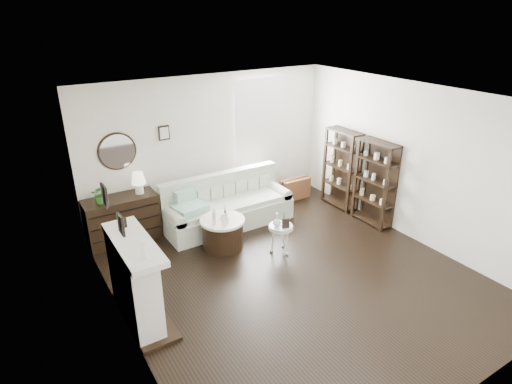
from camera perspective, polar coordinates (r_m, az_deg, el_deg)
room at (r=8.50m, az=-1.62°, el=8.44°), size 5.50×5.50×5.50m
fireplace at (r=5.82m, az=-15.77°, el=-11.69°), size 0.50×1.40×1.84m
shelf_unit_far at (r=8.79m, az=11.34°, el=3.05°), size 0.30×0.80×1.60m
shelf_unit_near at (r=8.21m, az=15.57°, el=1.14°), size 0.30×0.80×1.60m
sofa at (r=8.09m, az=-3.93°, el=-2.16°), size 2.42×0.84×0.94m
quilt at (r=7.58m, az=-8.79°, el=-2.20°), size 0.63×0.55×0.14m
suitcase at (r=9.18m, az=5.23°, el=0.43°), size 0.67×0.23×0.45m
dresser at (r=7.80m, az=-17.40°, el=-3.47°), size 1.23×0.53×0.82m
table_lamp at (r=7.64m, az=-15.38°, el=1.18°), size 0.33×0.33×0.39m
potted_plant at (r=7.47m, az=-20.05°, el=-0.28°), size 0.33×0.30×0.31m
drum_table at (r=7.33m, az=-4.45°, el=-5.44°), size 0.76×0.76×0.53m
pedestal_table at (r=7.10m, az=3.33°, el=-4.79°), size 0.41×0.41×0.49m
eiffel_drum at (r=7.24m, az=-4.15°, el=-2.58°), size 0.12×0.12×0.21m
bottle_drum at (r=7.00m, az=-5.60°, el=-3.26°), size 0.07×0.07×0.28m
card_frame_drum at (r=6.99m, az=-4.20°, el=-3.66°), size 0.15×0.10×0.19m
eiffel_ped at (r=7.10m, az=3.76°, el=-3.59°), size 0.13×0.13×0.18m
flask_ped at (r=7.00m, az=2.80°, el=-3.72°), size 0.13×0.13×0.24m
card_frame_ped at (r=6.97m, az=3.98°, el=-4.20°), size 0.13×0.08×0.16m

